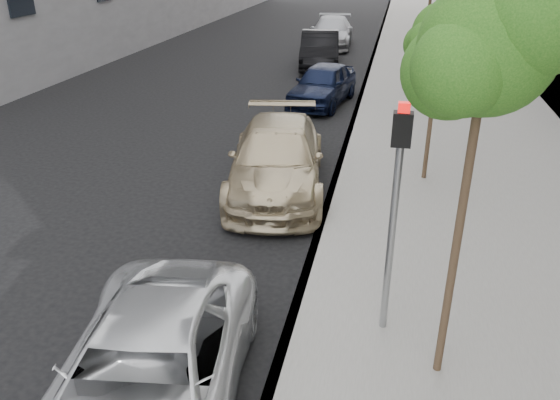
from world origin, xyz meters
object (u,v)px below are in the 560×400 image
(sedan_rear, at_px, (331,32))
(minivan, at_px, (147,379))
(suv, at_px, (277,158))
(sedan_black, at_px, (320,50))
(tree_mid, at_px, (443,32))
(tree_near, at_px, (491,47))
(signal_pole, at_px, (395,197))
(sedan_blue, at_px, (323,84))

(sedan_rear, bearing_deg, minivan, -90.24)
(suv, relative_size, sedan_black, 1.06)
(tree_mid, distance_m, suv, 4.40)
(minivan, xyz_separation_m, sedan_black, (-1.01, 20.69, 0.15))
(tree_near, distance_m, sedan_black, 20.04)
(sedan_rear, bearing_deg, sedan_black, -91.07)
(suv, distance_m, sedan_rear, 19.46)
(signal_pole, bearing_deg, suv, 118.29)
(tree_near, height_order, minivan, tree_near)
(tree_near, distance_m, tree_mid, 6.54)
(tree_mid, height_order, signal_pole, tree_mid)
(minivan, relative_size, sedan_blue, 1.12)
(signal_pole, distance_m, minivan, 3.70)
(minivan, distance_m, sedan_black, 20.72)
(tree_near, height_order, sedan_black, tree_near)
(tree_mid, distance_m, minivan, 9.04)
(sedan_black, bearing_deg, sedan_blue, -87.88)
(tree_near, bearing_deg, signal_pole, 135.24)
(suv, xyz_separation_m, sedan_rear, (-1.18, 19.42, 0.04))
(tree_near, relative_size, sedan_rear, 0.92)
(signal_pole, height_order, suv, signal_pole)
(tree_near, relative_size, minivan, 1.07)
(signal_pole, xyz_separation_m, sedan_black, (-3.59, 18.53, -1.39))
(signal_pole, bearing_deg, sedan_black, 100.74)
(minivan, height_order, sedan_rear, sedan_rear)
(sedan_blue, height_order, sedan_rear, sedan_rear)
(sedan_black, height_order, sedan_rear, sedan_black)
(tree_mid, bearing_deg, suv, -163.11)
(tree_mid, xyz_separation_m, sedan_black, (-4.34, 12.77, -2.64))
(suv, bearing_deg, tree_mid, 8.03)
(minivan, height_order, sedan_black, sedan_black)
(sedan_black, xyz_separation_m, sedan_rear, (-0.17, 5.64, -0.01))
(minivan, bearing_deg, sedan_blue, 82.13)
(signal_pole, xyz_separation_m, sedan_blue, (-2.58, 12.26, -1.48))
(tree_mid, bearing_deg, signal_pole, -97.37)
(sedan_blue, height_order, sedan_black, sedan_black)
(suv, bearing_deg, sedan_black, 85.33)
(tree_mid, xyz_separation_m, signal_pole, (-0.75, -5.76, -1.26))
(suv, xyz_separation_m, sedan_blue, (0.00, 7.51, -0.04))
(tree_mid, relative_size, suv, 0.81)
(minivan, distance_m, sedan_rear, 26.36)
(sedan_blue, bearing_deg, suv, -80.48)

